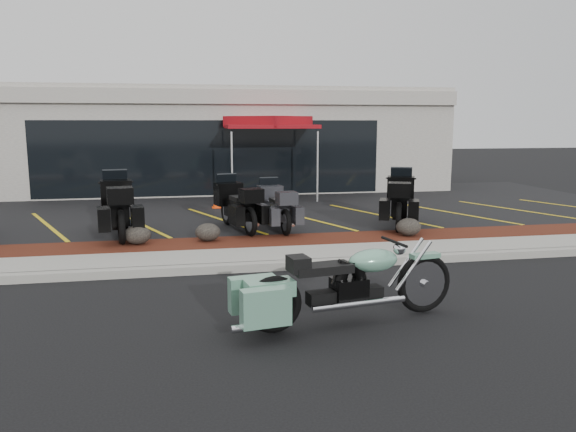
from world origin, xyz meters
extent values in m
plane|color=black|center=(0.00, 0.00, 0.00)|extent=(90.00, 90.00, 0.00)
cube|color=gray|center=(0.00, 0.90, 0.07)|extent=(24.00, 0.25, 0.15)
cube|color=gray|center=(0.00, 1.60, 0.07)|extent=(24.00, 1.20, 0.15)
cube|color=#3B180D|center=(0.00, 2.80, 0.08)|extent=(24.00, 1.20, 0.16)
cube|color=black|center=(0.00, 8.20, 0.07)|extent=(26.00, 9.60, 0.15)
cube|color=gray|center=(0.00, 14.50, 2.00)|extent=(18.00, 8.00, 4.00)
cube|color=black|center=(0.00, 10.52, 1.50)|extent=(12.00, 0.06, 2.60)
cube|color=gray|center=(0.00, 10.49, 3.60)|extent=(18.00, 0.30, 0.50)
ellipsoid|color=black|center=(-2.02, 2.93, 0.36)|extent=(0.57, 0.48, 0.40)
ellipsoid|color=black|center=(-0.53, 2.98, 0.36)|extent=(0.55, 0.46, 0.39)
ellipsoid|color=black|center=(4.02, 2.68, 0.36)|extent=(0.58, 0.48, 0.41)
cone|color=#F73E08|center=(0.01, 7.87, 0.37)|extent=(0.42, 0.42, 0.44)
cylinder|color=silver|center=(0.28, 8.89, 1.30)|extent=(0.06, 0.06, 2.29)
cylinder|color=silver|center=(3.02, 8.36, 1.30)|extent=(0.06, 0.06, 2.29)
cylinder|color=silver|center=(0.82, 11.63, 1.30)|extent=(0.06, 0.06, 2.29)
cylinder|color=silver|center=(3.55, 11.10, 1.30)|extent=(0.06, 0.06, 2.29)
cube|color=maroon|center=(1.92, 10.00, 2.59)|extent=(3.50, 3.50, 0.12)
cube|color=maroon|center=(1.92, 10.00, 2.76)|extent=(3.04, 3.04, 0.35)
camera|label=1|loc=(-1.06, -9.20, 2.74)|focal=35.00mm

